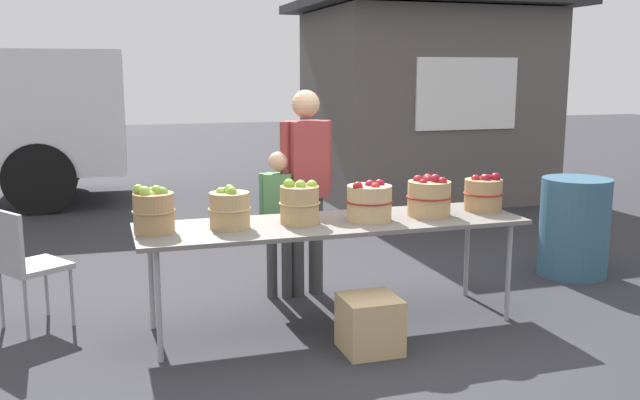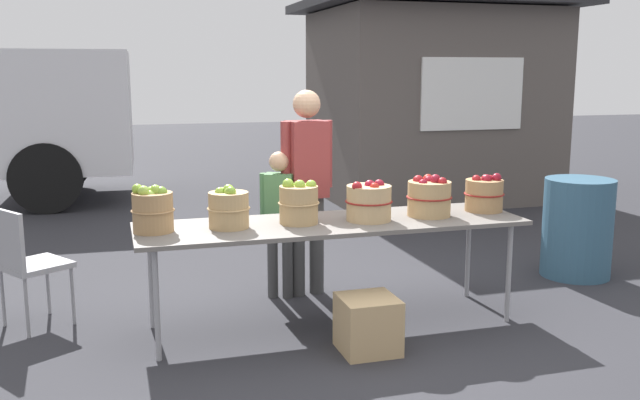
# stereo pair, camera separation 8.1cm
# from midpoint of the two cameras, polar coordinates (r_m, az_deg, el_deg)

# --- Properties ---
(ground_plane) EXTENTS (40.00, 40.00, 0.00)m
(ground_plane) POSITION_cam_midpoint_polar(r_m,az_deg,el_deg) (5.10, 0.57, -10.02)
(ground_plane) COLOR #2D2D33
(market_table) EXTENTS (2.70, 0.76, 0.75)m
(market_table) POSITION_cam_midpoint_polar(r_m,az_deg,el_deg) (4.90, 0.58, -2.17)
(market_table) COLOR slate
(market_table) RESTS_ON ground
(apple_basket_green_0) EXTENTS (0.28, 0.28, 0.32)m
(apple_basket_green_0) POSITION_cam_midpoint_polar(r_m,az_deg,el_deg) (4.67, -13.82, -0.82)
(apple_basket_green_0) COLOR #A87F51
(apple_basket_green_0) RESTS_ON market_table
(apple_basket_green_1) EXTENTS (0.29, 0.29, 0.29)m
(apple_basket_green_1) POSITION_cam_midpoint_polar(r_m,az_deg,el_deg) (4.71, -7.84, -0.69)
(apple_basket_green_1) COLOR tan
(apple_basket_green_1) RESTS_ON market_table
(apple_basket_green_2) EXTENTS (0.29, 0.29, 0.31)m
(apple_basket_green_2) POSITION_cam_midpoint_polar(r_m,az_deg,el_deg) (4.81, -2.15, -0.26)
(apple_basket_green_2) COLOR tan
(apple_basket_green_2) RESTS_ON market_table
(apple_basket_red_0) EXTENTS (0.33, 0.33, 0.29)m
(apple_basket_red_0) POSITION_cam_midpoint_polar(r_m,az_deg,el_deg) (4.92, 3.55, -0.15)
(apple_basket_red_0) COLOR tan
(apple_basket_red_0) RESTS_ON market_table
(apple_basket_red_1) EXTENTS (0.33, 0.33, 0.31)m
(apple_basket_red_1) POSITION_cam_midpoint_polar(r_m,az_deg,el_deg) (5.13, 8.38, 0.25)
(apple_basket_red_1) COLOR tan
(apple_basket_red_1) RESTS_ON market_table
(apple_basket_red_2) EXTENTS (0.30, 0.30, 0.29)m
(apple_basket_red_2) POSITION_cam_midpoint_polar(r_m,az_deg,el_deg) (5.39, 12.68, 0.53)
(apple_basket_red_2) COLOR #A87F51
(apple_basket_red_2) RESTS_ON market_table
(vendor_adult) EXTENTS (0.43, 0.25, 1.64)m
(vendor_adult) POSITION_cam_midpoint_polar(r_m,az_deg,el_deg) (5.54, -1.56, 1.94)
(vendor_adult) COLOR #3F3F3F
(vendor_adult) RESTS_ON ground
(child_customer) EXTENTS (0.29, 0.23, 1.17)m
(child_customer) POSITION_cam_midpoint_polar(r_m,az_deg,el_deg) (5.51, -3.78, -1.05)
(child_customer) COLOR #3F3F3F
(child_customer) RESTS_ON ground
(food_kiosk) EXTENTS (3.51, 2.91, 2.74)m
(food_kiosk) POSITION_cam_midpoint_polar(r_m,az_deg,el_deg) (10.19, 8.24, 8.07)
(food_kiosk) COLOR #59514C
(food_kiosk) RESTS_ON ground
(folding_chair) EXTENTS (0.55, 0.55, 0.86)m
(folding_chair) POSITION_cam_midpoint_polar(r_m,az_deg,el_deg) (5.27, -23.27, -4.42)
(folding_chair) COLOR #99999E
(folding_chair) RESTS_ON ground
(trash_barrel) EXTENTS (0.60, 0.60, 0.86)m
(trash_barrel) POSITION_cam_midpoint_polar(r_m,az_deg,el_deg) (6.56, 19.57, -2.07)
(trash_barrel) COLOR #335972
(trash_barrel) RESTS_ON ground
(produce_crate) EXTENTS (0.36, 0.36, 0.36)m
(produce_crate) POSITION_cam_midpoint_polar(r_m,az_deg,el_deg) (4.60, 3.53, -9.99)
(produce_crate) COLOR tan
(produce_crate) RESTS_ON ground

